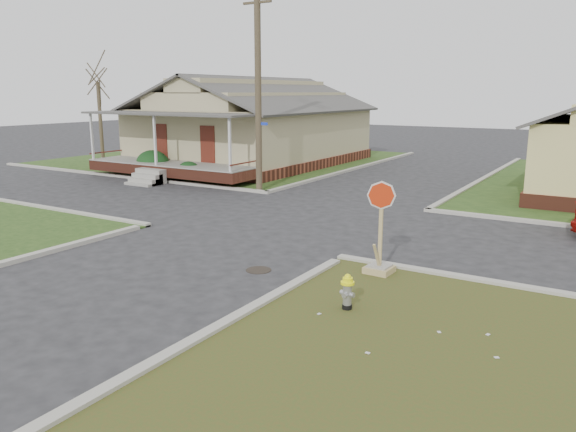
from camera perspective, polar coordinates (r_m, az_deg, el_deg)
The scene contains 11 objects.
ground at distance 15.76m, azimuth -8.59°, elevation -3.70°, with size 120.00×120.00×0.00m, color #242426.
verge_far_left at distance 37.57m, azimuth -6.21°, elevation 5.82°, with size 19.00×19.00×0.05m, color #254117.
curbs at distance 19.72m, azimuth 0.75°, elevation -0.27°, with size 80.00×40.00×0.12m, color #A7A497, non-canonical shape.
manhole at distance 14.10m, azimuth -3.00°, elevation -5.50°, with size 0.64×0.64×0.01m, color black.
corner_house at distance 34.54m, azimuth -3.65°, elevation 9.04°, with size 10.10×15.50×5.30m.
utility_pole at distance 24.78m, azimuth -3.06°, elevation 13.19°, with size 1.80×0.28×9.00m.
tree_far_left at distance 36.48m, azimuth -18.51°, elevation 8.96°, with size 0.22×0.22×4.90m, color #3B3022.
fire_hydrant at distance 11.47m, azimuth 6.05°, elevation -7.46°, with size 0.28×0.28×0.74m.
stop_sign at distance 13.79m, azimuth 9.30°, elevation -3.76°, with size 0.64×0.63×2.26m.
hedge_left at distance 30.14m, azimuth -13.59°, elevation 5.15°, with size 1.65×1.35×1.26m, color #133615.
hedge_right at distance 28.11m, azimuth -10.04°, elevation 4.54°, with size 1.32×1.08×1.01m, color #133615.
Camera 1 is at (9.82, -11.53, 4.36)m, focal length 35.00 mm.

